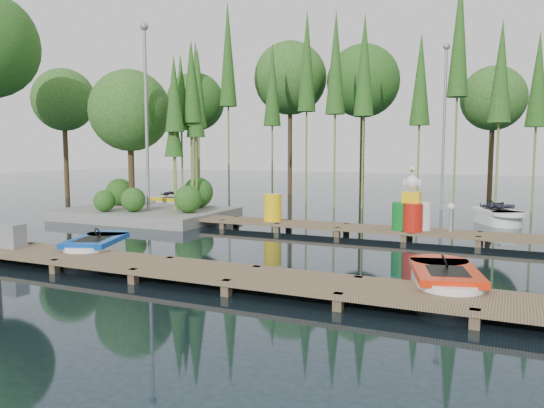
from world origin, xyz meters
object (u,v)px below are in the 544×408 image
at_px(drum_cluster, 412,212).
at_px(island, 143,136).
at_px(boat_red, 445,283).
at_px(boat_yellow_far, 175,203).
at_px(utility_cabinet, 13,236).
at_px(boat_blue, 97,248).
at_px(yellow_barrel, 273,208).

bearing_deg(drum_cluster, island, 174.88).
bearing_deg(boat_red, boat_yellow_far, 127.23).
height_order(boat_yellow_far, utility_cabinet, boat_yellow_far).
relative_size(boat_red, drum_cluster, 1.42).
height_order(island, drum_cluster, island).
distance_m(boat_blue, boat_red, 8.35).
distance_m(boat_blue, boat_yellow_far, 10.68).
bearing_deg(boat_red, island, 135.47).
height_order(boat_blue, utility_cabinet, utility_cabinet).
relative_size(utility_cabinet, drum_cluster, 0.31).
distance_m(boat_blue, drum_cluster, 8.89).
xyz_separation_m(boat_yellow_far, utility_cabinet, (2.82, -10.80, 0.33)).
height_order(utility_cabinet, yellow_barrel, yellow_barrel).
relative_size(boat_red, utility_cabinet, 4.64).
relative_size(boat_yellow_far, drum_cluster, 1.28).
relative_size(island, yellow_barrel, 7.48).
distance_m(boat_blue, utility_cabinet, 1.98).
bearing_deg(boat_yellow_far, boat_blue, -45.04).
relative_size(island, boat_blue, 2.60).
xyz_separation_m(utility_cabinet, drum_cluster, (8.35, 6.85, 0.27)).
bearing_deg(utility_cabinet, yellow_barrel, 61.77).
bearing_deg(boat_yellow_far, yellow_barrel, -9.58).
xyz_separation_m(boat_yellow_far, drum_cluster, (11.17, -3.95, 0.60)).
height_order(boat_blue, drum_cluster, drum_cluster).
bearing_deg(utility_cabinet, island, 105.40).
distance_m(boat_red, drum_cluster, 6.04).
xyz_separation_m(island, boat_blue, (3.76, -6.71, -2.95)).
relative_size(boat_yellow_far, utility_cabinet, 4.19).
bearing_deg(drum_cluster, utility_cabinet, -140.64).
bearing_deg(island, boat_yellow_far, 102.55).
xyz_separation_m(boat_blue, drum_cluster, (6.73, 5.77, 0.63)).
relative_size(island, boat_yellow_far, 2.78).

